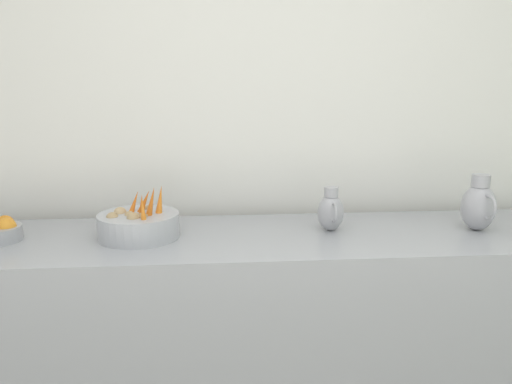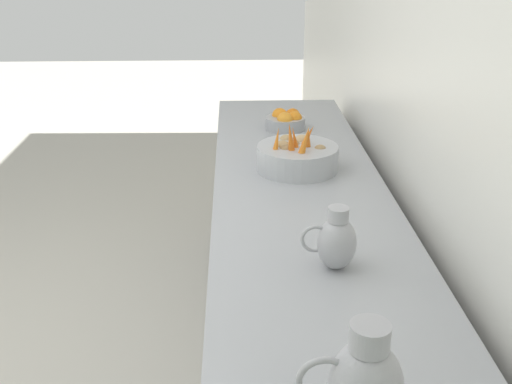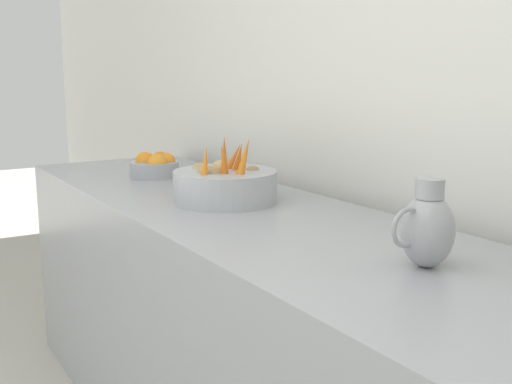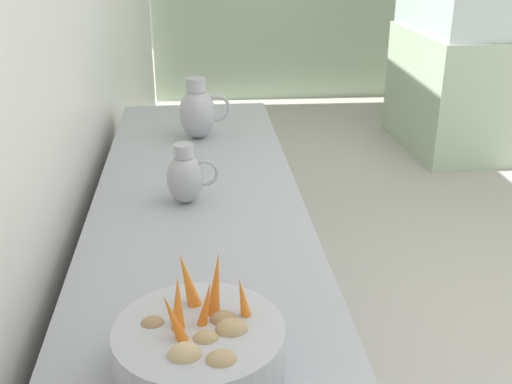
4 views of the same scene
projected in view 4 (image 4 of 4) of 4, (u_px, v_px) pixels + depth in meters
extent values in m
cube|color=white|center=(34.00, 6.00, 1.82)|extent=(0.10, 8.57, 3.00)
cylinder|color=#ADAFB5|center=(200.00, 349.00, 1.25)|extent=(0.34, 0.34, 0.10)
torus|color=#ADAFB5|center=(200.00, 368.00, 1.26)|extent=(0.20, 0.20, 0.01)
cone|color=orange|center=(178.00, 307.00, 1.23)|extent=(0.04, 0.08, 0.12)
cone|color=orange|center=(175.00, 322.00, 1.19)|extent=(0.08, 0.07, 0.11)
cone|color=orange|center=(205.00, 308.00, 1.23)|extent=(0.06, 0.05, 0.12)
cone|color=orange|center=(215.00, 290.00, 1.26)|extent=(0.06, 0.08, 0.16)
cone|color=orange|center=(243.00, 301.00, 1.25)|extent=(0.05, 0.04, 0.12)
cone|color=orange|center=(189.00, 285.00, 1.29)|extent=(0.08, 0.06, 0.15)
ellipsoid|color=tan|center=(206.00, 340.00, 1.20)|extent=(0.05, 0.04, 0.04)
ellipsoid|color=tan|center=(185.00, 355.00, 1.15)|extent=(0.06, 0.05, 0.05)
ellipsoid|color=#9E7F56|center=(223.00, 321.00, 1.25)|extent=(0.06, 0.05, 0.04)
ellipsoid|color=tan|center=(232.00, 330.00, 1.22)|extent=(0.07, 0.06, 0.05)
ellipsoid|color=tan|center=(221.00, 361.00, 1.14)|extent=(0.06, 0.05, 0.04)
ellipsoid|color=#9E7F56|center=(153.00, 326.00, 1.24)|extent=(0.05, 0.04, 0.04)
ellipsoid|color=#A3A3A8|center=(197.00, 113.00, 2.59)|extent=(0.15, 0.15, 0.21)
cylinder|color=#A3A3A8|center=(196.00, 85.00, 2.54)|extent=(0.08, 0.08, 0.06)
torus|color=#A3A3A8|center=(217.00, 108.00, 2.59)|extent=(0.11, 0.01, 0.11)
ellipsoid|color=#A3A3A8|center=(185.00, 178.00, 2.00)|extent=(0.12, 0.12, 0.16)
cylinder|color=#A3A3A8|center=(184.00, 151.00, 1.96)|extent=(0.06, 0.06, 0.04)
torus|color=#A3A3A8|center=(205.00, 173.00, 2.00)|extent=(0.09, 0.01, 0.09)
cube|color=#ADC1A3|center=(482.00, 89.00, 5.08)|extent=(1.28, 1.22, 0.94)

